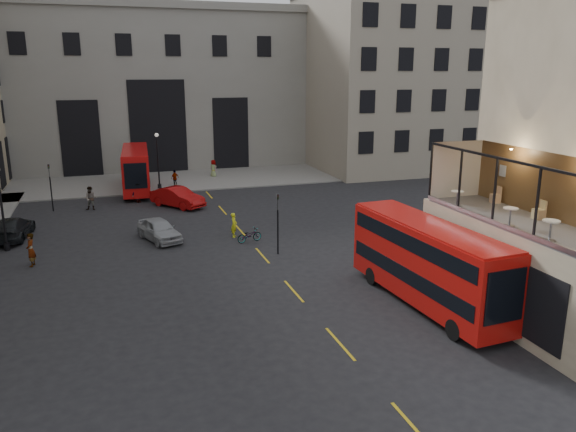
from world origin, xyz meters
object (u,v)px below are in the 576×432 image
object	(u,v)px
cafe_chair_d	(495,198)
cafe_table_near	(551,227)
car_a	(159,230)
car_b	(178,197)
street_lamp_a	(3,214)
bus_far	(136,168)
pedestrian_e	(31,250)
pedestrian_c	(175,178)
street_lamp_b	(158,164)
cafe_chair_c	(539,213)
traffic_light_far	(50,181)
pedestrian_d	(213,169)
pedestrian_a	(91,198)
pedestrian_b	(138,192)
cyclist	(234,225)
cafe_table_far	(457,196)
bicycle	(249,235)
cafe_chair_b	(539,213)
car_c	(12,228)
cafe_table_mid	(510,214)
traffic_light_near	(278,216)
bus_near	(427,260)

from	to	relation	value
cafe_chair_d	cafe_table_near	bearing A→B (deg)	-109.71
cafe_table_near	cafe_chair_d	distance (m)	6.39
car_a	car_b	size ratio (longest dim) A/B	0.88
street_lamp_a	bus_far	distance (m)	18.10
pedestrian_e	pedestrian_c	bearing A→B (deg)	161.50
street_lamp_b	cafe_chair_d	bearing A→B (deg)	-66.14
street_lamp_b	cafe_chair_c	xyz separation A→B (m)	(13.46, -34.04, 2.46)
traffic_light_far	pedestrian_d	size ratio (longest dim) A/B	2.06
car_b	pedestrian_e	distance (m)	15.55
traffic_light_far	street_lamp_b	size ratio (longest dim) A/B	0.71
pedestrian_a	pedestrian_b	size ratio (longest dim) A/B	1.04
cyclist	pedestrian_b	xyz separation A→B (m)	(-5.50, 12.52, 0.09)
car_a	cafe_table_far	world-z (taller)	cafe_table_far
bicycle	pedestrian_a	distance (m)	15.93
pedestrian_d	bicycle	bearing A→B (deg)	143.20
car_b	cafe_chair_c	size ratio (longest dim) A/B	5.97
street_lamp_a	pedestrian_a	world-z (taller)	street_lamp_a
bus_far	cafe_chair_b	bearing A→B (deg)	-65.30
car_c	pedestrian_d	bearing A→B (deg)	-126.79
car_a	cafe_chair_c	size ratio (longest dim) A/B	5.23
car_b	pedestrian_e	world-z (taller)	pedestrian_e
traffic_light_far	cafe_table_mid	bearing A→B (deg)	-54.33
cafe_chair_b	cafe_chair_c	world-z (taller)	cafe_chair_b
car_b	cafe_table_near	xyz separation A→B (m)	(10.74, -29.16, 4.33)
street_lamp_b	bus_far	world-z (taller)	street_lamp_b
cafe_chair_b	cafe_chair_d	bearing A→B (deg)	86.62
bicycle	pedestrian_e	world-z (taller)	pedestrian_e
cafe_table_near	cafe_table_far	xyz separation A→B (m)	(-0.03, 6.08, -0.06)
street_lamp_a	cafe_chair_d	xyz separation A→B (m)	(24.63, -14.82, 2.46)
car_a	bus_far	bearing A→B (deg)	73.36
bicycle	cafe_table_near	size ratio (longest dim) A/B	2.12
pedestrian_d	cafe_chair_b	distance (m)	39.31
pedestrian_b	pedestrian_c	bearing A→B (deg)	29.65
traffic_light_near	cafe_table_mid	world-z (taller)	cafe_table_mid
traffic_light_near	bus_far	distance (m)	22.87
pedestrian_c	cafe_chair_d	size ratio (longest dim) A/B	1.90
bicycle	cafe_chair_b	distance (m)	18.28
bus_near	pedestrian_d	bearing A→B (deg)	95.51
bus_near	street_lamp_b	bearing A→B (deg)	106.76
cafe_table_far	cafe_chair_b	distance (m)	3.82
pedestrian_b	bicycle	bearing A→B (deg)	-94.25
pedestrian_c	cafe_table_mid	distance (m)	37.19
cafe_table_near	pedestrian_e	bearing A→B (deg)	140.25
street_lamp_b	pedestrian_c	size ratio (longest dim) A/B	3.38
street_lamp_a	cafe_chair_b	world-z (taller)	cafe_chair_b
cafe_chair_c	cafe_chair_d	size ratio (longest dim) A/B	1.00
pedestrian_e	pedestrian_b	bearing A→B (deg)	163.60
cyclist	pedestrian_d	distance (m)	22.15
cafe_chair_b	street_lamp_a	bearing A→B (deg)	143.63
pedestrian_e	cafe_table_mid	distance (m)	25.78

